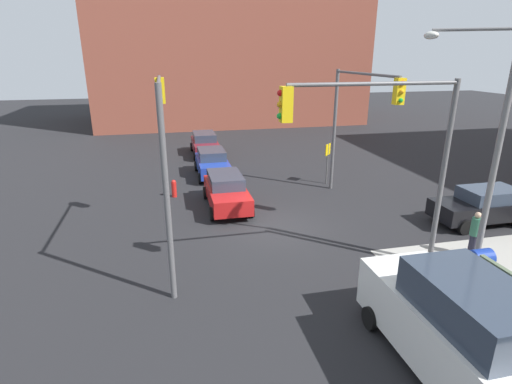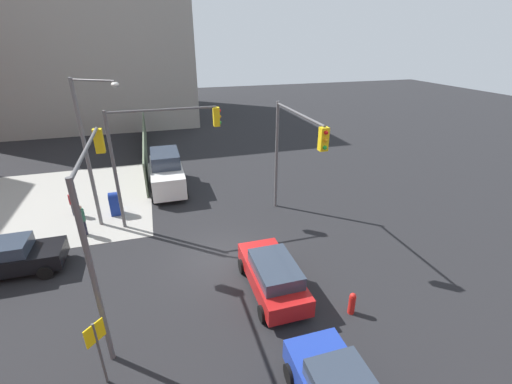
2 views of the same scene
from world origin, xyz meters
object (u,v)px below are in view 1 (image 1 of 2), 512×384
coupe_black (483,205)px  van_white_delivery (458,328)px  mailbox_blue (479,269)px  sedan_blue (212,163)px  traffic_signal_nw_corner (356,111)px  coupe_maroon (205,144)px  traffic_signal_ne_corner (385,141)px  pedestrian_waiting (475,233)px  sedan_red (226,191)px  street_lamp_corner (487,138)px  traffic_signal_se_corner (163,136)px  fire_hydrant (174,188)px

coupe_black → van_white_delivery: van_white_delivery is taller
mailbox_blue → sedan_blue: size_ratio=0.35×
traffic_signal_nw_corner → coupe_maroon: (-12.14, -6.12, -3.83)m
traffic_signal_nw_corner → traffic_signal_ne_corner: (6.60, -2.25, -0.02)m
pedestrian_waiting → sedan_red: bearing=50.2°
traffic_signal_ne_corner → sedan_blue: (-13.00, -3.99, -3.81)m
traffic_signal_nw_corner → van_white_delivery: bearing=-13.5°
mailbox_blue → street_lamp_corner: bearing=157.9°
traffic_signal_nw_corner → traffic_signal_ne_corner: bearing=-18.8°
traffic_signal_nw_corner → street_lamp_corner: (7.11, 0.98, 0.03)m
sedan_red → van_white_delivery: (12.10, 3.50, 0.44)m
traffic_signal_ne_corner → mailbox_blue: bearing=58.3°
traffic_signal_se_corner → pedestrian_waiting: size_ratio=3.67×
coupe_black → coupe_maroon: bearing=-145.8°
fire_hydrant → van_white_delivery: 15.39m
traffic_signal_nw_corner → pedestrian_waiting: traffic_signal_nw_corner is taller
coupe_black → pedestrian_waiting: pedestrian_waiting is taller
coupe_black → van_white_delivery: (7.55, -7.35, 0.44)m
traffic_signal_ne_corner → coupe_black: traffic_signal_ne_corner is taller
sedan_red → van_white_delivery: bearing=16.1°
fire_hydrant → pedestrian_waiting: pedestrian_waiting is taller
mailbox_blue → coupe_black: (-4.60, 4.15, 0.08)m
traffic_signal_se_corner → coupe_maroon: size_ratio=1.45×
traffic_signal_ne_corner → pedestrian_waiting: bearing=94.0°
pedestrian_waiting → traffic_signal_se_corner: bearing=81.1°
traffic_signal_se_corner → sedan_red: 7.00m
van_white_delivery → pedestrian_waiting: van_white_delivery is taller
sedan_blue → sedan_red: bearing=0.4°
traffic_signal_se_corner → pedestrian_waiting: 11.78m
street_lamp_corner → sedan_red: street_lamp_corner is taller
street_lamp_corner → sedan_red: size_ratio=1.79×
traffic_signal_nw_corner → fire_hydrant: 10.08m
traffic_signal_se_corner → sedan_red: bearing=151.5°
mailbox_blue → coupe_black: size_ratio=0.33×
sedan_red → traffic_signal_ne_corner: bearing=27.9°
traffic_signal_se_corner → fire_hydrant: (-7.21, 0.30, -4.17)m
fire_hydrant → sedan_red: 3.25m
coupe_black → pedestrian_waiting: bearing=-45.6°
traffic_signal_ne_corner → sedan_red: (-7.45, -3.95, -3.81)m
traffic_signal_ne_corner → mailbox_blue: 5.06m
traffic_signal_se_corner → traffic_signal_ne_corner: 7.13m
traffic_signal_se_corner → van_white_delivery: 9.96m
traffic_signal_nw_corner → coupe_maroon: size_ratio=1.45×
mailbox_blue → sedan_red: bearing=-143.8°
van_white_delivery → traffic_signal_nw_corner: bearing=166.5°
traffic_signal_se_corner → street_lamp_corner: street_lamp_corner is taller
traffic_signal_se_corner → pedestrian_waiting: (1.99, 11.00, -3.73)m
coupe_maroon → traffic_signal_se_corner: bearing=-9.9°
sedan_blue → coupe_maroon: bearing=178.8°
traffic_signal_nw_corner → coupe_maroon: traffic_signal_nw_corner is taller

